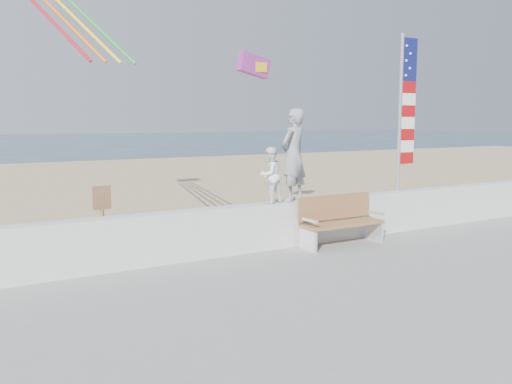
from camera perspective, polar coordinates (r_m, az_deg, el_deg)
ground at (r=8.88m, az=4.86°, el=-10.08°), size 220.00×220.00×0.00m
sand at (r=16.84m, az=-13.13°, el=-1.70°), size 90.00×40.00×0.08m
seawall at (r=10.37m, az=-1.52°, el=-3.90°), size 30.00×0.35×0.90m
adult at (r=10.81m, az=3.97°, el=3.90°), size 0.79×0.67×1.84m
child at (r=10.54m, az=1.48°, el=1.80°), size 0.63×0.55×1.10m
bench at (r=11.11m, az=8.81°, el=-2.91°), size 1.80×0.57×1.00m
flag at (r=12.73m, az=15.35°, el=8.66°), size 0.50×0.08×3.50m
parafoil_kite at (r=13.42m, az=-0.16°, el=13.16°), size 0.92×0.30×0.62m
sign at (r=10.03m, az=-15.86°, el=-2.75°), size 0.32×0.07×1.46m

